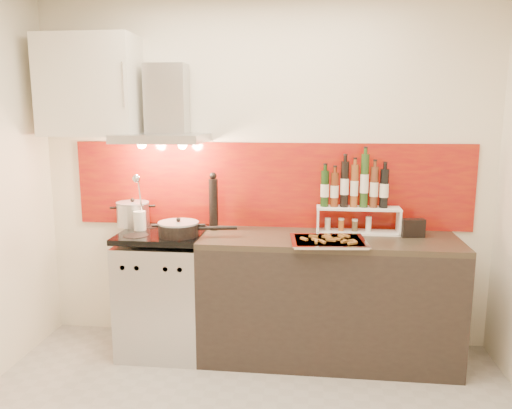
# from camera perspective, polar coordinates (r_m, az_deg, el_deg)

# --- Properties ---
(back_wall) EXTENTS (3.40, 0.02, 2.60)m
(back_wall) POSITION_cam_1_polar(r_m,az_deg,el_deg) (3.78, 0.79, 3.46)
(back_wall) COLOR silver
(back_wall) RESTS_ON ground
(backsplash) EXTENTS (3.00, 0.02, 0.64)m
(backsplash) POSITION_cam_1_polar(r_m,az_deg,el_deg) (3.77, 1.52, 2.22)
(backsplash) COLOR maroon
(backsplash) RESTS_ON back_wall
(range_stove) EXTENTS (0.60, 0.60, 0.91)m
(range_stove) POSITION_cam_1_polar(r_m,az_deg,el_deg) (3.83, -10.37, -9.88)
(range_stove) COLOR #B7B7BA
(range_stove) RESTS_ON ground
(counter) EXTENTS (1.80, 0.60, 0.90)m
(counter) POSITION_cam_1_polar(r_m,az_deg,el_deg) (3.67, 8.18, -10.54)
(counter) COLOR black
(counter) RESTS_ON ground
(range_hood) EXTENTS (0.62, 0.50, 0.61)m
(range_hood) POSITION_cam_1_polar(r_m,az_deg,el_deg) (3.73, -10.39, 10.03)
(range_hood) COLOR #B7B7BA
(range_hood) RESTS_ON back_wall
(upper_cabinet) EXTENTS (0.70, 0.35, 0.72)m
(upper_cabinet) POSITION_cam_1_polar(r_m,az_deg,el_deg) (3.92, -18.46, 12.72)
(upper_cabinet) COLOR beige
(upper_cabinet) RESTS_ON back_wall
(stock_pot) EXTENTS (0.25, 0.25, 0.21)m
(stock_pot) POSITION_cam_1_polar(r_m,az_deg,el_deg) (3.91, -13.87, -1.03)
(stock_pot) COLOR #B7B7BA
(stock_pot) RESTS_ON range_stove
(saute_pan) EXTENTS (0.55, 0.28, 0.13)m
(saute_pan) POSITION_cam_1_polar(r_m,az_deg,el_deg) (3.53, -8.73, -2.76)
(saute_pan) COLOR black
(saute_pan) RESTS_ON range_stove
(utensil_jar) EXTENTS (0.09, 0.14, 0.43)m
(utensil_jar) POSITION_cam_1_polar(r_m,az_deg,el_deg) (3.73, -13.19, -1.12)
(utensil_jar) COLOR silver
(utensil_jar) RESTS_ON range_stove
(pepper_mill) EXTENTS (0.07, 0.07, 0.43)m
(pepper_mill) POSITION_cam_1_polar(r_m,az_deg,el_deg) (3.70, -4.89, 0.26)
(pepper_mill) COLOR black
(pepper_mill) RESTS_ON counter
(step_shelf) EXTENTS (0.59, 0.16, 0.57)m
(step_shelf) POSITION_cam_1_polar(r_m,az_deg,el_deg) (3.64, 11.37, 0.59)
(step_shelf) COLOR white
(step_shelf) RESTS_ON counter
(caddy_box) EXTENTS (0.17, 0.10, 0.14)m
(caddy_box) POSITION_cam_1_polar(r_m,az_deg,el_deg) (3.67, 17.47, -2.64)
(caddy_box) COLOR black
(caddy_box) RESTS_ON counter
(baking_tray) EXTENTS (0.53, 0.43, 0.03)m
(baking_tray) POSITION_cam_1_polar(r_m,az_deg,el_deg) (3.37, 8.29, -4.14)
(baking_tray) COLOR silver
(baking_tray) RESTS_ON counter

